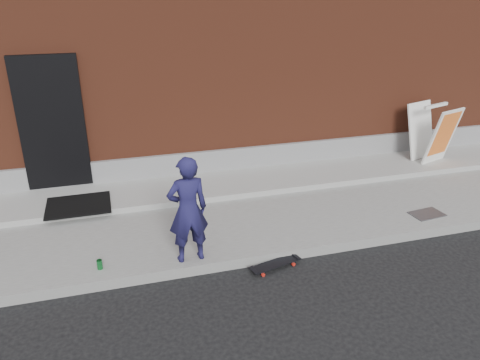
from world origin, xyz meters
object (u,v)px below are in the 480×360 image
object	(u,v)px
child	(188,210)
soda_can	(100,265)
pizza_sign	(433,133)
skateboard	(275,264)

from	to	relation	value
child	soda_can	bearing A→B (deg)	-8.73
child	soda_can	distance (m)	1.34
child	pizza_sign	world-z (taller)	child
soda_can	child	bearing A→B (deg)	-3.99
child	soda_can	world-z (taller)	child
child	pizza_sign	distance (m)	5.69
pizza_sign	soda_can	xyz separation A→B (m)	(-6.44, -2.05, -0.61)
skateboard	soda_can	distance (m)	2.31
child	skateboard	distance (m)	1.41
soda_can	skateboard	bearing A→B (deg)	-10.04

